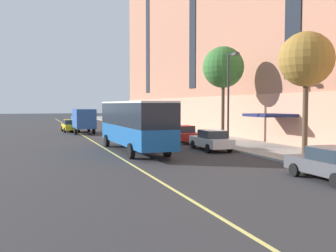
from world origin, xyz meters
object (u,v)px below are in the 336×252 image
Objects in this scene: parked_car_darkgray_3 at (152,128)px; street_tree_mid_block at (306,60)px; box_truck at (83,120)px; parked_car_darkgray_1 at (331,164)px; parked_car_white_5 at (211,140)px; parked_car_red_2 at (182,134)px; parked_car_darkgray_7 at (122,122)px; parked_car_black_4 at (131,124)px; fire_hydrant at (160,129)px; street_tree_far_uptown at (223,68)px; street_lamp at (230,90)px; city_bus at (134,123)px; taxi_cab at (70,126)px.

parked_car_darkgray_3 is 0.60× the size of street_tree_mid_block.
parked_car_darkgray_1 is at bearing -78.04° from box_truck.
parked_car_white_5 is 9.01m from street_tree_mid_block.
street_tree_mid_block is (3.53, -12.54, 5.49)m from parked_car_red_2.
parked_car_red_2 and parked_car_darkgray_7 have the same top height.
parked_car_white_5 is at bearing -90.35° from parked_car_darkgray_7.
parked_car_red_2 is at bearing 89.52° from parked_car_darkgray_1.
fire_hydrant is (1.65, -7.70, -0.29)m from parked_car_black_4.
street_tree_far_uptown is (3.66, 5.25, 6.02)m from parked_car_white_5.
street_tree_mid_block is 11.39m from street_tree_far_uptown.
parked_car_red_2 is 25.29m from parked_car_darkgray_7.
street_lamp is (1.84, 0.57, 3.80)m from parked_car_white_5.
parked_car_darkgray_1 is 0.63× the size of street_lamp.
parked_car_darkgray_7 is 27.35m from street_tree_far_uptown.
parked_car_darkgray_1 is 33.77m from box_truck.
fire_hydrant is (-1.92, 23.97, -5.78)m from street_tree_mid_block.
city_bus is at bearing 112.53° from parked_car_darkgray_1.
street_tree_mid_block is at bearing -90.00° from street_tree_far_uptown.
box_truck is at bearing -122.62° from parked_car_darkgray_7.
street_tree_mid_block reaches higher than parked_car_white_5.
parked_car_darkgray_7 is (0.19, 31.70, -0.00)m from parked_car_white_5.
street_tree_mid_block is at bearing -59.14° from parked_car_white_5.
parked_car_red_2 is 0.99× the size of parked_car_black_4.
street_tree_mid_block reaches higher than box_truck.
street_tree_far_uptown is at bearing -57.94° from taxi_cab.
parked_car_white_5 is at bearing -124.93° from street_tree_far_uptown.
street_lamp reaches higher than parked_car_darkgray_7.
parked_car_black_4 is at bearing 89.43° from parked_car_darkgray_3.
parked_car_white_5 is (5.69, -1.06, -1.35)m from city_bus.
box_truck reaches higher than parked_car_darkgray_3.
taxi_cab is (-2.50, 23.11, -1.35)m from city_bus.
street_tree_far_uptown is at bearing -82.52° from parked_car_darkgray_7.
parked_car_red_2 is 0.59× the size of street_tree_mid_block.
fire_hydrant is at bearing 90.33° from street_lamp.
parked_car_red_2 is at bearing -97.99° from fire_hydrant.
parked_car_black_4 is at bearing 94.02° from street_lamp.
box_truck reaches higher than fire_hydrant.
parked_car_white_5 is at bearing -71.29° from taxi_cab.
parked_car_red_2 is 6.41m from parked_car_white_5.
street_lamp is at bearing -85.98° from parked_car_black_4.
city_bus is 15.37m from parked_car_darkgray_3.
parked_car_black_4 is 21.46m from street_tree_far_uptown.
parked_car_red_2 is 6.48× the size of fire_hydrant.
box_truck is at bearing 114.06° from street_lamp.
city_bus is 1.79× the size of box_truck.
parked_car_darkgray_1 is 13.84m from street_lamp.
city_bus is at bearing -111.75° from parked_car_darkgray_3.
street_lamp reaches higher than parked_car_red_2.
street_tree_far_uptown reaches higher than parked_car_black_4.
parked_car_darkgray_3 and taxi_cab have the same top height.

